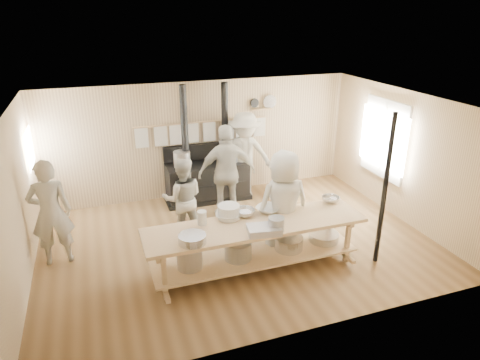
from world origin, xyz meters
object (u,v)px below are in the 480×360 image
(cook_left, at_px, (183,199))
(cook_center, at_px, (283,204))
(prep_table, at_px, (255,242))
(cook_right, at_px, (227,173))
(cook_far_left, at_px, (51,213))
(cook_by_window, at_px, (245,156))
(chair, at_px, (287,184))
(roasting_pan, at_px, (264,230))
(stove, at_px, (207,177))

(cook_left, bearing_deg, cook_center, 152.57)
(prep_table, xyz_separation_m, cook_right, (0.15, 1.97, 0.47))
(cook_far_left, relative_size, cook_by_window, 0.94)
(chair, height_order, roasting_pan, roasting_pan)
(prep_table, relative_size, roasting_pan, 7.12)
(cook_far_left, distance_m, cook_by_window, 4.22)
(cook_right, xyz_separation_m, roasting_pan, (-0.14, -2.30, -0.08))
(cook_right, xyz_separation_m, chair, (1.66, 0.66, -0.71))
(cook_left, xyz_separation_m, chair, (2.67, 1.16, -0.51))
(stove, bearing_deg, prep_table, -90.04)
(stove, xyz_separation_m, cook_far_left, (-3.10, -1.68, 0.40))
(prep_table, bearing_deg, roasting_pan, -87.73)
(stove, distance_m, cook_center, 2.80)
(stove, height_order, chair, stove)
(cook_far_left, height_order, cook_center, cook_center)
(cook_by_window, relative_size, roasting_pan, 3.91)
(stove, relative_size, cook_center, 1.37)
(stove, distance_m, cook_far_left, 3.55)
(cook_far_left, xyz_separation_m, cook_center, (3.73, -1.01, 0.02))
(cook_far_left, height_order, chair, cook_far_left)
(stove, bearing_deg, chair, -12.19)
(stove, height_order, roasting_pan, stove)
(cook_left, relative_size, cook_center, 0.83)
(cook_right, distance_m, roasting_pan, 2.31)
(stove, distance_m, chair, 1.87)
(cook_left, distance_m, cook_by_window, 2.21)
(prep_table, height_order, cook_by_window, cook_by_window)
(cook_right, distance_m, cook_by_window, 1.12)
(prep_table, distance_m, roasting_pan, 0.51)
(cook_far_left, height_order, cook_by_window, cook_by_window)
(cook_left, distance_m, roasting_pan, 2.00)
(cook_left, relative_size, cook_right, 0.80)
(cook_far_left, xyz_separation_m, chair, (4.90, 1.29, -0.65))
(roasting_pan, bearing_deg, cook_far_left, 151.84)
(stove, distance_m, cook_by_window, 0.98)
(prep_table, xyz_separation_m, cook_center, (0.64, 0.32, 0.43))
(prep_table, distance_m, cook_far_left, 3.39)
(cook_by_window, relative_size, chair, 2.15)
(roasting_pan, bearing_deg, cook_left, 115.93)
(cook_center, relative_size, cook_by_window, 0.96)
(cook_left, bearing_deg, roasting_pan, 125.89)
(stove, height_order, cook_by_window, stove)
(cook_center, bearing_deg, chair, -115.45)
(prep_table, relative_size, cook_left, 2.29)
(prep_table, relative_size, cook_far_left, 1.95)
(cook_center, relative_size, chair, 2.06)
(prep_table, xyz_separation_m, cook_far_left, (-3.09, 1.33, 0.40))
(cook_right, bearing_deg, cook_center, 113.26)
(cook_by_window, bearing_deg, stove, 179.62)
(cook_right, xyz_separation_m, cook_by_window, (0.69, 0.88, 0.00))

